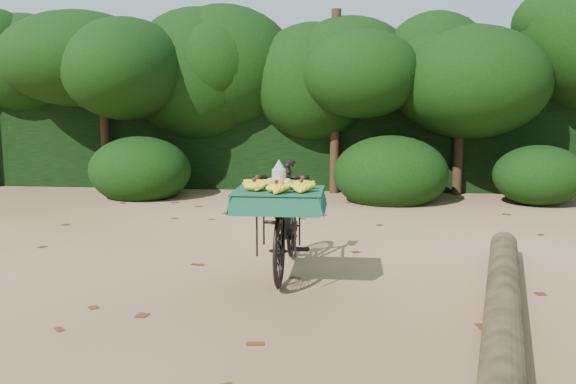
# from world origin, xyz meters

# --- Properties ---
(ground) EXTENTS (80.00, 80.00, 0.00)m
(ground) POSITION_xyz_m (0.00, 0.00, 0.00)
(ground) COLOR tan
(ground) RESTS_ON ground
(vendor_bicycle) EXTENTS (0.83, 1.91, 1.16)m
(vendor_bicycle) POSITION_xyz_m (0.13, -0.17, 0.59)
(vendor_bicycle) COLOR black
(vendor_bicycle) RESTS_ON ground
(fallen_log) EXTENTS (1.24, 4.00, 0.29)m
(fallen_log) POSITION_xyz_m (2.10, -1.24, 0.15)
(fallen_log) COLOR brown
(fallen_log) RESTS_ON ground
(hedge_backdrop) EXTENTS (26.00, 1.80, 1.80)m
(hedge_backdrop) POSITION_xyz_m (0.00, 6.30, 0.90)
(hedge_backdrop) COLOR black
(hedge_backdrop) RESTS_ON ground
(tree_row) EXTENTS (14.50, 2.00, 4.00)m
(tree_row) POSITION_xyz_m (-0.65, 5.50, 2.00)
(tree_row) COLOR black
(tree_row) RESTS_ON ground
(bush_clumps) EXTENTS (8.80, 1.70, 0.90)m
(bush_clumps) POSITION_xyz_m (0.50, 4.30, 0.45)
(bush_clumps) COLOR black
(bush_clumps) RESTS_ON ground
(leaf_litter) EXTENTS (7.00, 7.30, 0.01)m
(leaf_litter) POSITION_xyz_m (0.00, 0.65, 0.01)
(leaf_litter) COLOR #4E2B14
(leaf_litter) RESTS_ON ground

